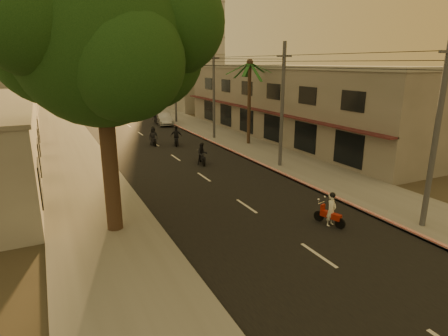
{
  "coord_description": "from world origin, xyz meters",
  "views": [
    {
      "loc": [
        -9.41,
        -14.63,
        7.56
      ],
      "look_at": [
        0.13,
        5.1,
        1.38
      ],
      "focal_mm": 30.0,
      "sensor_mm": 36.0,
      "label": 1
    }
  ],
  "objects_px": {
    "scooter_far_b": "(156,117)",
    "parked_car": "(164,119)",
    "scooter_red": "(331,211)",
    "broadleaf_tree": "(109,40)",
    "scooter_far_a": "(153,137)",
    "scooter_mid_a": "(202,154)",
    "scooter_mid_b": "(176,136)",
    "palm_tree": "(250,67)"
  },
  "relations": [
    {
      "from": "scooter_far_a",
      "to": "palm_tree",
      "type": "bearing_deg",
      "value": -21.09
    },
    {
      "from": "broadleaf_tree",
      "to": "scooter_mid_a",
      "type": "relative_size",
      "value": 6.79
    },
    {
      "from": "broadleaf_tree",
      "to": "palm_tree",
      "type": "bearing_deg",
      "value": 43.48
    },
    {
      "from": "parked_car",
      "to": "scooter_far_a",
      "type": "bearing_deg",
      "value": -103.15
    },
    {
      "from": "broadleaf_tree",
      "to": "scooter_red",
      "type": "bearing_deg",
      "value": -24.12
    },
    {
      "from": "scooter_far_b",
      "to": "parked_car",
      "type": "relative_size",
      "value": 0.37
    },
    {
      "from": "scooter_red",
      "to": "scooter_mid_b",
      "type": "xyz_separation_m",
      "value": [
        -0.81,
        20.42,
        0.12
      ]
    },
    {
      "from": "broadleaf_tree",
      "to": "scooter_mid_b",
      "type": "bearing_deg",
      "value": 63.34
    },
    {
      "from": "broadleaf_tree",
      "to": "scooter_red",
      "type": "relative_size",
      "value": 7.19
    },
    {
      "from": "scooter_red",
      "to": "broadleaf_tree",
      "type": "bearing_deg",
      "value": 139.84
    },
    {
      "from": "scooter_mid_b",
      "to": "scooter_far_a",
      "type": "height_order",
      "value": "scooter_mid_b"
    },
    {
      "from": "scooter_red",
      "to": "parked_car",
      "type": "distance_m",
      "value": 32.75
    },
    {
      "from": "broadleaf_tree",
      "to": "scooter_mid_b",
      "type": "relative_size",
      "value": 6.33
    },
    {
      "from": "scooter_red",
      "to": "scooter_far_b",
      "type": "bearing_deg",
      "value": 71.92
    },
    {
      "from": "broadleaf_tree",
      "to": "scooter_mid_a",
      "type": "height_order",
      "value": "broadleaf_tree"
    },
    {
      "from": "palm_tree",
      "to": "scooter_red",
      "type": "relative_size",
      "value": 4.87
    },
    {
      "from": "scooter_mid_b",
      "to": "parked_car",
      "type": "distance_m",
      "value": 12.56
    },
    {
      "from": "scooter_far_a",
      "to": "scooter_far_b",
      "type": "xyz_separation_m",
      "value": [
        3.94,
        12.73,
        -0.03
      ]
    },
    {
      "from": "scooter_far_b",
      "to": "parked_car",
      "type": "distance_m",
      "value": 1.59
    },
    {
      "from": "scooter_mid_a",
      "to": "parked_car",
      "type": "distance_m",
      "value": 19.9
    },
    {
      "from": "palm_tree",
      "to": "parked_car",
      "type": "bearing_deg",
      "value": 104.32
    },
    {
      "from": "scooter_far_b",
      "to": "scooter_far_a",
      "type": "bearing_deg",
      "value": -107.16
    },
    {
      "from": "parked_car",
      "to": "scooter_mid_a",
      "type": "bearing_deg",
      "value": -90.0
    },
    {
      "from": "scooter_far_a",
      "to": "scooter_mid_b",
      "type": "bearing_deg",
      "value": -26.18
    },
    {
      "from": "scooter_red",
      "to": "scooter_far_b",
      "type": "xyz_separation_m",
      "value": [
        1.21,
        34.18,
        0.05
      ]
    },
    {
      "from": "scooter_mid_b",
      "to": "scooter_far_a",
      "type": "xyz_separation_m",
      "value": [
        -1.92,
        1.03,
        -0.04
      ]
    },
    {
      "from": "broadleaf_tree",
      "to": "scooter_mid_b",
      "type": "distance_m",
      "value": 19.84
    },
    {
      "from": "broadleaf_tree",
      "to": "scooter_far_a",
      "type": "xyz_separation_m",
      "value": [
        6.3,
        17.41,
        -7.65
      ]
    },
    {
      "from": "scooter_red",
      "to": "scooter_far_a",
      "type": "xyz_separation_m",
      "value": [
        -2.73,
        21.45,
        0.08
      ]
    },
    {
      "from": "scooter_mid_b",
      "to": "broadleaf_tree",
      "type": "bearing_deg",
      "value": -99.63
    },
    {
      "from": "scooter_mid_a",
      "to": "scooter_mid_b",
      "type": "distance_m",
      "value": 7.4
    },
    {
      "from": "scooter_mid_a",
      "to": "scooter_mid_b",
      "type": "bearing_deg",
      "value": 95.69
    },
    {
      "from": "palm_tree",
      "to": "scooter_mid_b",
      "type": "distance_m",
      "value": 9.31
    },
    {
      "from": "scooter_far_b",
      "to": "broadleaf_tree",
      "type": "bearing_deg",
      "value": -108.73
    },
    {
      "from": "scooter_mid_a",
      "to": "scooter_red",
      "type": "bearing_deg",
      "value": -75.58
    },
    {
      "from": "scooter_mid_b",
      "to": "parked_car",
      "type": "xyz_separation_m",
      "value": [
        2.61,
        12.29,
        -0.11
      ]
    },
    {
      "from": "scooter_mid_b",
      "to": "palm_tree",
      "type": "bearing_deg",
      "value": -4.52
    },
    {
      "from": "broadleaf_tree",
      "to": "scooter_far_a",
      "type": "bearing_deg",
      "value": 70.11
    },
    {
      "from": "scooter_mid_a",
      "to": "scooter_far_b",
      "type": "distance_m",
      "value": 21.29
    },
    {
      "from": "broadleaf_tree",
      "to": "scooter_far_a",
      "type": "height_order",
      "value": "broadleaf_tree"
    },
    {
      "from": "palm_tree",
      "to": "scooter_red",
      "type": "xyz_separation_m",
      "value": [
        -5.58,
        -17.9,
        -6.4
      ]
    },
    {
      "from": "scooter_mid_a",
      "to": "parked_car",
      "type": "bearing_deg",
      "value": 90.23
    }
  ]
}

